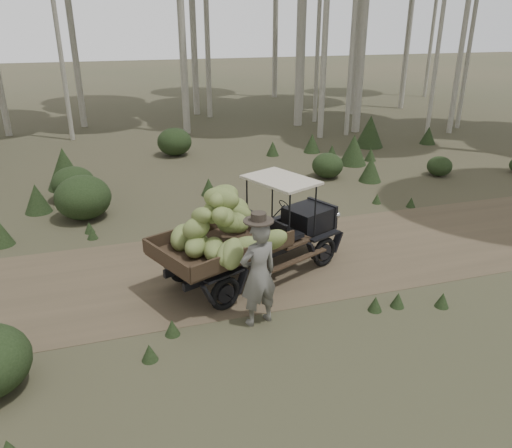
% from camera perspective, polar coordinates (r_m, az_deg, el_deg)
% --- Properties ---
extents(ground, '(120.00, 120.00, 0.00)m').
position_cam_1_polar(ground, '(11.90, 8.71, -3.29)').
color(ground, '#473D2B').
rests_on(ground, ground).
extents(dirt_track, '(70.00, 4.00, 0.01)m').
position_cam_1_polar(dirt_track, '(11.90, 8.71, -3.27)').
color(dirt_track, brown).
rests_on(dirt_track, ground).
extents(banana_truck, '(4.53, 3.12, 2.19)m').
position_cam_1_polar(banana_truck, '(10.00, -1.93, -0.31)').
color(banana_truck, black).
rests_on(banana_truck, ground).
extents(farmer, '(0.81, 0.63, 2.13)m').
position_cam_1_polar(farmer, '(8.74, 0.28, -5.60)').
color(farmer, '#605E58').
rests_on(farmer, ground).
extents(undergrowth, '(24.10, 23.57, 1.37)m').
position_cam_1_polar(undergrowth, '(12.20, 10.42, -0.02)').
color(undergrowth, '#233319').
rests_on(undergrowth, ground).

